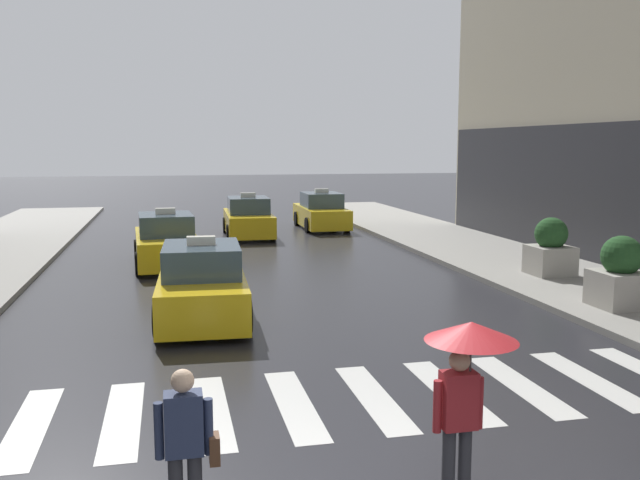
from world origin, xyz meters
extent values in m
cube|color=silver|center=(-4.20, 3.00, 0.00)|extent=(0.50, 2.80, 0.01)
cube|color=silver|center=(-3.00, 3.00, 0.00)|extent=(0.50, 2.80, 0.01)
cube|color=silver|center=(-1.80, 3.00, 0.00)|extent=(0.50, 2.80, 0.01)
cube|color=silver|center=(-0.60, 3.00, 0.00)|extent=(0.50, 2.80, 0.01)
cube|color=silver|center=(0.60, 3.00, 0.00)|extent=(0.50, 2.80, 0.01)
cube|color=silver|center=(1.80, 3.00, 0.00)|extent=(0.50, 2.80, 0.01)
cube|color=silver|center=(3.00, 3.00, 0.00)|extent=(0.50, 2.80, 0.01)
cube|color=silver|center=(4.20, 3.00, 0.00)|extent=(0.50, 2.80, 0.01)
cube|color=yellow|center=(-1.64, 8.33, 0.56)|extent=(2.00, 4.58, 0.84)
cube|color=#384C5B|center=(-1.64, 8.23, 1.30)|extent=(1.69, 2.17, 0.64)
cube|color=silver|center=(-1.64, 8.23, 1.71)|extent=(0.61, 0.27, 0.18)
cylinder|color=black|center=(-2.43, 9.72, 0.33)|extent=(0.25, 0.67, 0.66)
cylinder|color=black|center=(-0.72, 9.64, 0.33)|extent=(0.25, 0.67, 0.66)
cylinder|color=black|center=(-2.55, 7.02, 0.33)|extent=(0.25, 0.67, 0.66)
cylinder|color=black|center=(-0.85, 6.95, 0.33)|extent=(0.25, 0.67, 0.66)
cube|color=#F2EAB2|center=(-2.17, 10.63, 0.60)|extent=(0.20, 0.05, 0.14)
cube|color=#F2EAB2|center=(-0.91, 10.57, 0.60)|extent=(0.20, 0.05, 0.14)
cube|color=yellow|center=(-2.41, 15.19, 0.56)|extent=(2.04, 4.59, 0.84)
cube|color=#384C5B|center=(-2.40, 15.09, 1.30)|extent=(1.71, 2.18, 0.64)
cube|color=silver|center=(-2.40, 15.09, 1.71)|extent=(0.61, 0.27, 0.18)
cylinder|color=black|center=(-3.33, 16.50, 0.33)|extent=(0.25, 0.67, 0.66)
cylinder|color=black|center=(-1.62, 16.59, 0.33)|extent=(0.25, 0.67, 0.66)
cylinder|color=black|center=(-3.19, 13.80, 0.33)|extent=(0.25, 0.67, 0.66)
cylinder|color=black|center=(-1.48, 13.89, 0.33)|extent=(0.25, 0.67, 0.66)
cube|color=#F2EAB2|center=(-3.16, 17.43, 0.60)|extent=(0.20, 0.05, 0.14)
cube|color=#F2EAB2|center=(-1.90, 17.49, 0.60)|extent=(0.20, 0.05, 0.14)
cube|color=yellow|center=(0.89, 21.45, 0.56)|extent=(1.94, 4.55, 0.84)
cube|color=#384C5B|center=(0.88, 21.35, 1.30)|extent=(1.66, 2.15, 0.64)
cube|color=silver|center=(0.88, 21.35, 1.71)|extent=(0.61, 0.26, 0.18)
cylinder|color=black|center=(0.07, 22.82, 0.33)|extent=(0.24, 0.67, 0.66)
cylinder|color=black|center=(1.78, 22.77, 0.33)|extent=(0.24, 0.67, 0.66)
cylinder|color=black|center=(-0.01, 20.12, 0.33)|extent=(0.24, 0.67, 0.66)
cylinder|color=black|center=(1.70, 20.07, 0.33)|extent=(0.24, 0.67, 0.66)
cube|color=#F2EAB2|center=(0.32, 23.73, 0.60)|extent=(0.20, 0.05, 0.14)
cube|color=#F2EAB2|center=(1.58, 23.70, 0.60)|extent=(0.20, 0.05, 0.14)
cube|color=yellow|center=(4.39, 23.34, 0.56)|extent=(1.85, 4.52, 0.84)
cube|color=#384C5B|center=(4.39, 23.24, 1.30)|extent=(1.63, 2.12, 0.64)
cube|color=silver|center=(4.39, 23.24, 1.71)|extent=(0.60, 0.25, 0.18)
cylinder|color=black|center=(3.55, 24.70, 0.33)|extent=(0.23, 0.66, 0.66)
cylinder|color=black|center=(5.26, 24.68, 0.33)|extent=(0.23, 0.66, 0.66)
cylinder|color=black|center=(3.52, 22.00, 0.33)|extent=(0.23, 0.66, 0.66)
cylinder|color=black|center=(5.23, 21.98, 0.33)|extent=(0.23, 0.66, 0.66)
cube|color=#F2EAB2|center=(3.79, 25.62, 0.60)|extent=(0.20, 0.04, 0.14)
cube|color=#F2EAB2|center=(5.05, 25.61, 0.60)|extent=(0.20, 0.04, 0.14)
cylinder|color=#333338|center=(0.47, -0.05, 0.41)|extent=(0.14, 0.14, 0.82)
cylinder|color=#333338|center=(0.65, -0.05, 0.41)|extent=(0.14, 0.14, 0.82)
cube|color=maroon|center=(0.56, -0.05, 1.12)|extent=(0.36, 0.24, 0.60)
sphere|color=tan|center=(0.56, -0.05, 1.54)|extent=(0.22, 0.22, 0.22)
cylinder|color=maroon|center=(0.33, -0.05, 1.07)|extent=(0.09, 0.09, 0.55)
cylinder|color=maroon|center=(0.79, -0.05, 1.07)|extent=(0.09, 0.09, 0.55)
cylinder|color=#4C4C4C|center=(0.68, -0.05, 1.42)|extent=(0.02, 0.02, 1.00)
cone|color=maroon|center=(0.68, -0.05, 1.84)|extent=(0.96, 0.96, 0.20)
cube|color=#2D3856|center=(-2.22, -0.04, 1.12)|extent=(0.36, 0.24, 0.60)
sphere|color=beige|center=(-2.22, -0.04, 1.54)|extent=(0.22, 0.22, 0.22)
cylinder|color=#2D3856|center=(-2.45, -0.04, 1.07)|extent=(0.09, 0.09, 0.55)
cylinder|color=#2D3856|center=(-1.99, -0.04, 1.07)|extent=(0.09, 0.09, 0.55)
cube|color=brown|center=(-1.94, -0.04, 0.84)|extent=(0.10, 0.20, 0.28)
cube|color=#A8A399|center=(7.44, 6.69, 0.55)|extent=(1.10, 1.10, 0.80)
sphere|color=#234C23|center=(7.44, 6.69, 1.30)|extent=(0.90, 0.90, 0.90)
cube|color=#A8A399|center=(8.02, 10.48, 0.55)|extent=(1.10, 1.10, 0.80)
sphere|color=#234C23|center=(8.02, 10.48, 1.30)|extent=(0.90, 0.90, 0.90)
camera|label=1|loc=(-2.30, -6.26, 3.72)|focal=38.09mm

